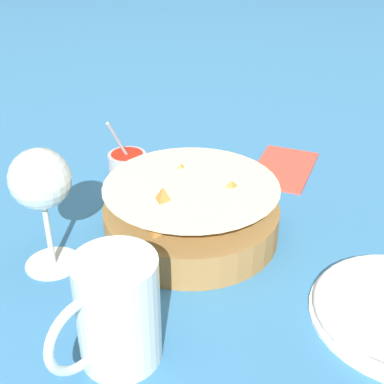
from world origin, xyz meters
The scene contains 6 objects.
ground_plane centered at (0.00, 0.00, 0.00)m, with size 4.00×4.00×0.00m, color teal.
food_basket centered at (0.00, 0.04, 0.03)m, with size 0.23×0.23×0.09m.
sauce_cup centered at (-0.06, -0.15, 0.02)m, with size 0.07×0.06×0.10m.
wine_glass centered at (0.15, -0.06, 0.11)m, with size 0.07×0.07×0.15m.
beer_mug centered at (0.20, 0.11, 0.05)m, with size 0.12×0.08×0.11m.
napkin centered at (-0.24, 0.03, 0.00)m, with size 0.17×0.13×0.01m.
Camera 1 is at (0.45, 0.41, 0.40)m, focal length 50.00 mm.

